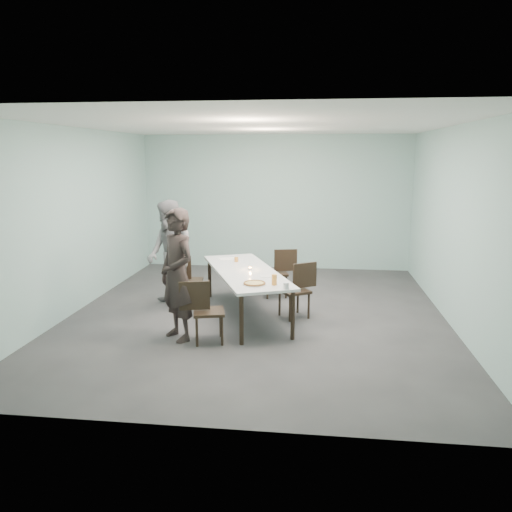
# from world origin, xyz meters

# --- Properties ---
(ground) EXTENTS (7.00, 7.00, 0.00)m
(ground) POSITION_xyz_m (0.00, 0.00, 0.00)
(ground) COLOR #333335
(ground) RESTS_ON ground
(room_shell) EXTENTS (6.02, 7.02, 3.01)m
(room_shell) POSITION_xyz_m (0.00, 0.00, 2.03)
(room_shell) COLOR #97BEBA
(room_shell) RESTS_ON ground
(table) EXTENTS (1.82, 2.75, 0.75)m
(table) POSITION_xyz_m (-0.17, -0.08, 0.69)
(table) COLOR white
(table) RESTS_ON ground
(chair_near_left) EXTENTS (0.65, 0.51, 0.87)m
(chair_near_left) POSITION_xyz_m (-0.60, -1.31, 0.50)
(chair_near_left) COLOR black
(chair_near_left) RESTS_ON ground
(chair_far_left) EXTENTS (0.64, 0.48, 0.87)m
(chair_far_left) POSITION_xyz_m (-1.28, 0.35, 0.50)
(chair_far_left) COLOR black
(chair_far_left) RESTS_ON ground
(chair_near_right) EXTENTS (0.64, 0.58, 0.87)m
(chair_near_right) POSITION_xyz_m (0.67, -0.03, 0.50)
(chair_near_right) COLOR black
(chair_near_right) RESTS_ON ground
(chair_far_right) EXTENTS (0.65, 0.51, 0.87)m
(chair_far_right) POSITION_xyz_m (0.28, 1.12, 0.50)
(chair_far_right) COLOR black
(chair_far_right) RESTS_ON ground
(diner_near) EXTENTS (0.79, 0.79, 1.85)m
(diner_near) POSITION_xyz_m (-0.97, -1.22, 0.93)
(diner_near) COLOR black
(diner_near) RESTS_ON ground
(diner_far) EXTENTS (1.10, 1.13, 1.83)m
(diner_far) POSITION_xyz_m (-1.50, 0.20, 0.92)
(diner_far) COLOR gray
(diner_far) RESTS_ON ground
(pizza) EXTENTS (0.34, 0.34, 0.04)m
(pizza) POSITION_xyz_m (0.08, -0.96, 0.77)
(pizza) COLOR white
(pizza) RESTS_ON table
(side_plate) EXTENTS (0.18, 0.18, 0.01)m
(side_plate) POSITION_xyz_m (0.20, -0.47, 0.76)
(side_plate) COLOR white
(side_plate) RESTS_ON table
(beer_glass) EXTENTS (0.08, 0.08, 0.15)m
(beer_glass) POSITION_xyz_m (0.36, -0.94, 0.82)
(beer_glass) COLOR orange
(beer_glass) RESTS_ON table
(water_tumbler) EXTENTS (0.08, 0.08, 0.09)m
(water_tumbler) POSITION_xyz_m (0.54, -1.13, 0.80)
(water_tumbler) COLOR silver
(water_tumbler) RESTS_ON table
(tealight) EXTENTS (0.06, 0.06, 0.05)m
(tealight) POSITION_xyz_m (-0.11, -0.06, 0.77)
(tealight) COLOR silver
(tealight) RESTS_ON table
(amber_tumbler) EXTENTS (0.07, 0.07, 0.08)m
(amber_tumbler) POSITION_xyz_m (-0.43, 0.54, 0.79)
(amber_tumbler) COLOR orange
(amber_tumbler) RESTS_ON table
(menu) EXTENTS (0.36, 0.32, 0.01)m
(menu) POSITION_xyz_m (-0.61, 0.76, 0.75)
(menu) COLOR silver
(menu) RESTS_ON table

